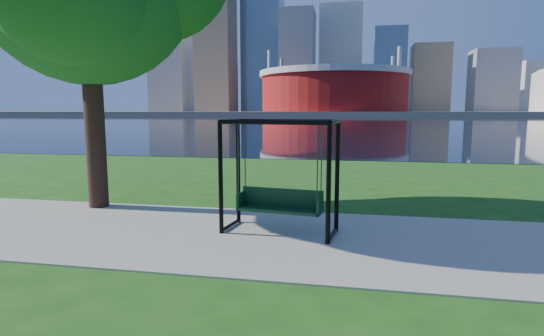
# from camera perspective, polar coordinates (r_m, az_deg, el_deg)

# --- Properties ---
(ground) EXTENTS (900.00, 900.00, 0.00)m
(ground) POSITION_cam_1_polar(r_m,az_deg,el_deg) (8.33, -1.71, -8.26)
(ground) COLOR #1E5114
(ground) RESTS_ON ground
(path) EXTENTS (120.00, 4.00, 0.03)m
(path) POSITION_cam_1_polar(r_m,az_deg,el_deg) (7.86, -2.52, -9.14)
(path) COLOR #9E937F
(path) RESTS_ON ground
(river) EXTENTS (900.00, 180.00, 0.02)m
(river) POSITION_cam_1_polar(r_m,az_deg,el_deg) (109.85, 10.10, 6.36)
(river) COLOR black
(river) RESTS_ON ground
(far_bank) EXTENTS (900.00, 228.00, 2.00)m
(far_bank) POSITION_cam_1_polar(r_m,az_deg,el_deg) (313.82, 10.73, 7.30)
(far_bank) COLOR #937F60
(far_bank) RESTS_ON ground
(stadium) EXTENTS (83.00, 83.00, 32.00)m
(stadium) POSITION_cam_1_polar(r_m,az_deg,el_deg) (243.39, 8.31, 10.40)
(stadium) COLOR maroon
(stadium) RESTS_ON far_bank
(skyline) EXTENTS (392.00, 66.00, 96.50)m
(skyline) POSITION_cam_1_polar(r_m,az_deg,el_deg) (328.98, 10.13, 13.41)
(skyline) COLOR gray
(skyline) RESTS_ON far_bank
(swing) EXTENTS (2.19, 1.17, 2.13)m
(swing) POSITION_cam_1_polar(r_m,az_deg,el_deg) (7.86, 1.05, -1.51)
(swing) COLOR black
(swing) RESTS_ON ground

